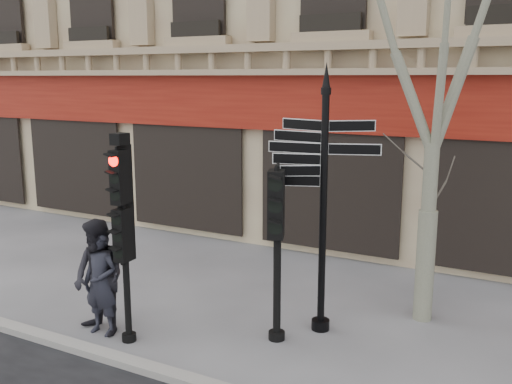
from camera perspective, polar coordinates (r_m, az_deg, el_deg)
ground at (r=9.62m, az=-3.80°, el=-14.41°), size 80.00×80.00×0.00m
kerb at (r=8.57m, az=-9.00°, el=-17.52°), size 80.00×0.25×0.12m
fingerpost at (r=9.13m, az=6.86°, el=3.67°), size 2.15×2.15×4.42m
traffic_signal_main at (r=9.04m, az=-13.13°, el=-2.08°), size 0.39×0.29×3.36m
traffic_signal_secondary at (r=8.91m, az=2.17°, el=-3.14°), size 0.56×0.48×2.79m
plane_tree at (r=9.92m, az=18.03°, el=17.43°), size 2.85×2.85×7.57m
pedestrian_a at (r=9.79m, az=-15.27°, el=-8.75°), size 0.66×0.45×1.76m
pedestrian_b at (r=9.77m, az=-15.41°, el=-8.26°), size 1.04×0.87×1.93m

